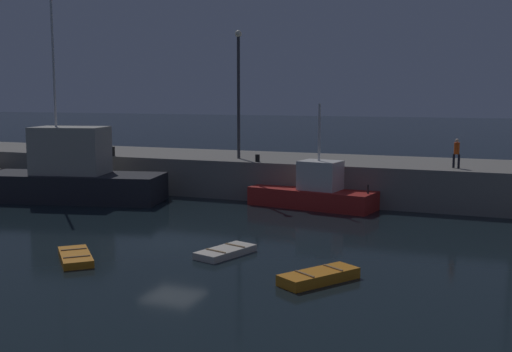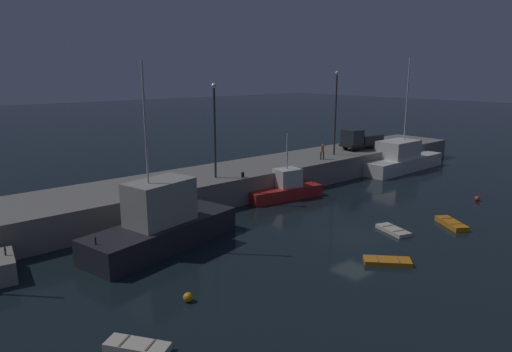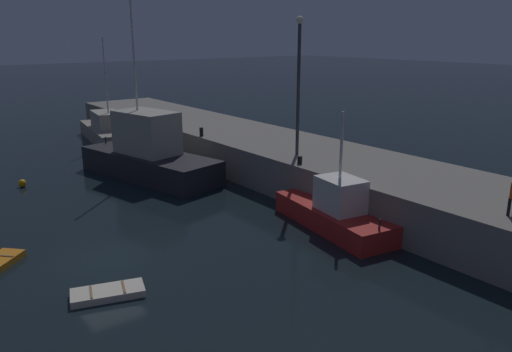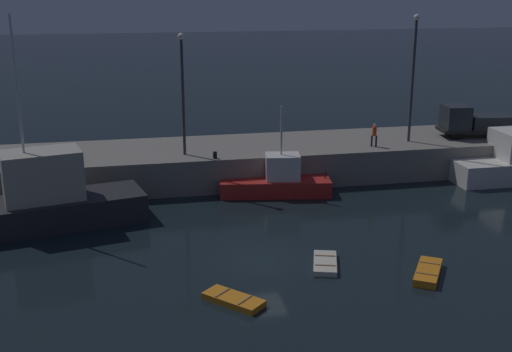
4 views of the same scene
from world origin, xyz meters
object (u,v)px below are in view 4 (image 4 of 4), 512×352
at_px(rowboat_blue_far, 428,272).
at_px(utility_truck, 473,121).
at_px(bollard_west, 215,155).
at_px(bollard_central, 53,163).
at_px(dockworker, 374,134).
at_px(fishing_boat_orange, 277,181).
at_px(fishing_boat_white, 46,200).
at_px(rowboat_white_mid, 325,263).
at_px(lamp_post_west, 183,85).
at_px(dinghy_red_small, 234,300).
at_px(lamp_post_east, 413,70).

xyz_separation_m(rowboat_blue_far, utility_truck, (11.98, 17.64, 3.39)).
height_order(bollard_west, bollard_central, bollard_central).
bearing_deg(dockworker, utility_truck, 9.82).
xyz_separation_m(fishing_boat_orange, bollard_central, (-14.44, 0.94, 1.82)).
xyz_separation_m(utility_truck, dockworker, (-8.57, -1.48, -0.23)).
bearing_deg(bollard_west, fishing_boat_white, -157.31).
bearing_deg(bollard_west, dockworker, 4.85).
relative_size(rowboat_white_mid, bollard_west, 6.39).
relative_size(fishing_boat_orange, lamp_post_west, 0.94).
distance_m(fishing_boat_white, utility_truck, 31.63).
bearing_deg(dockworker, fishing_boat_orange, -164.31).
distance_m(dinghy_red_small, bollard_central, 18.30).
bearing_deg(dockworker, rowboat_blue_far, -101.90).
bearing_deg(utility_truck, dockworker, -170.18).
xyz_separation_m(fishing_boat_white, bollard_central, (0.12, 4.19, 1.11)).
xyz_separation_m(dinghy_red_small, bollard_central, (-8.94, 15.77, 2.57)).
relative_size(lamp_post_east, dockworker, 5.51).
bearing_deg(bollard_west, dinghy_red_small, -95.34).
bearing_deg(bollard_west, lamp_post_west, 142.12).
height_order(fishing_boat_white, lamp_post_west, fishing_boat_white).
bearing_deg(bollard_central, rowboat_white_mid, -42.18).
distance_m(rowboat_blue_far, lamp_post_east, 19.85).
xyz_separation_m(rowboat_white_mid, bollard_central, (-14.14, 12.81, 2.58)).
bearing_deg(lamp_post_west, rowboat_blue_far, -58.57).
height_order(utility_truck, bollard_central, utility_truck).
xyz_separation_m(dinghy_red_small, utility_truck, (21.75, 18.46, 3.44)).
distance_m(lamp_post_east, dockworker, 5.45).
bearing_deg(lamp_post_east, lamp_post_west, -178.17).
relative_size(utility_truck, bollard_west, 12.93).
bearing_deg(fishing_boat_orange, lamp_post_east, 16.33).
xyz_separation_m(fishing_boat_white, fishing_boat_orange, (14.56, 3.25, -0.71)).
bearing_deg(lamp_post_east, dinghy_red_small, -132.20).
distance_m(fishing_boat_white, dinghy_red_small, 14.77).
height_order(rowboat_blue_far, lamp_post_west, lamp_post_west).
height_order(rowboat_white_mid, dinghy_red_small, dinghy_red_small).
distance_m(lamp_post_west, bollard_west, 5.13).
distance_m(fishing_boat_orange, dinghy_red_small, 15.83).
distance_m(rowboat_white_mid, rowboat_blue_far, 5.05).
bearing_deg(bollard_west, bollard_central, -178.79).
xyz_separation_m(fishing_boat_white, rowboat_white_mid, (14.26, -8.62, -1.47)).
relative_size(fishing_boat_white, dockworker, 7.31).
distance_m(fishing_boat_orange, utility_truck, 16.86).
xyz_separation_m(fishing_boat_orange, bollard_west, (-4.01, 1.16, 1.73)).
bearing_deg(bollard_west, fishing_boat_orange, -16.17).
relative_size(fishing_boat_white, dinghy_red_small, 4.30).
relative_size(fishing_boat_white, lamp_post_east, 1.33).
bearing_deg(lamp_post_west, fishing_boat_white, -145.83).
bearing_deg(fishing_boat_white, dinghy_red_small, -51.96).
height_order(fishing_boat_white, lamp_post_east, fishing_boat_white).
bearing_deg(fishing_boat_orange, lamp_post_west, 155.95).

